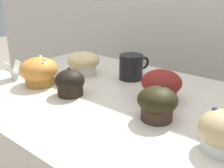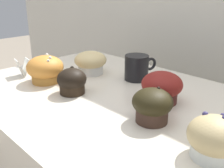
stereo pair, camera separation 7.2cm
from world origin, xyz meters
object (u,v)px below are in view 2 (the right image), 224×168
(muffin_back_center, at_px, (152,105))
(coffee_cup, at_px, (137,67))
(muffin_front_left, at_px, (214,139))
(muffin_front_right, at_px, (91,62))
(muffin_front_center, at_px, (45,69))
(muffin_back_left, at_px, (162,87))
(muffin_back_right, at_px, (72,81))

(muffin_back_center, relative_size, coffee_cup, 0.79)
(muffin_front_left, xyz_separation_m, muffin_back_center, (-0.16, 0.03, 0.00))
(muffin_front_right, bearing_deg, muffin_front_left, -16.42)
(muffin_front_center, bearing_deg, muffin_back_center, 4.83)
(muffin_front_right, bearing_deg, muffin_back_center, -18.99)
(muffin_front_center, relative_size, muffin_front_left, 1.21)
(muffin_back_center, xyz_separation_m, coffee_cup, (-0.22, 0.20, 0.00))
(muffin_front_right, bearing_deg, muffin_back_left, -3.97)
(muffin_front_center, relative_size, muffin_back_center, 1.26)
(muffin_back_right, bearing_deg, muffin_back_left, 31.90)
(muffin_back_left, relative_size, muffin_back_center, 1.17)
(muffin_front_center, distance_m, muffin_back_left, 0.39)
(muffin_back_left, relative_size, muffin_front_left, 1.12)
(muffin_back_left, bearing_deg, muffin_front_right, 176.03)
(muffin_back_center, bearing_deg, muffin_back_left, 115.17)
(coffee_cup, bearing_deg, muffin_back_left, -28.91)
(muffin_back_right, xyz_separation_m, coffee_cup, (0.05, 0.23, 0.01))
(muffin_front_right, xyz_separation_m, muffin_back_center, (0.38, -0.13, -0.00))
(muffin_front_center, bearing_deg, muffin_front_right, 78.39)
(muffin_back_left, distance_m, muffin_front_right, 0.33)
(muffin_front_left, distance_m, muffin_front_right, 0.56)
(muffin_back_right, bearing_deg, coffee_cup, 76.75)
(muffin_front_left, relative_size, coffee_cup, 0.83)
(muffin_back_right, bearing_deg, muffin_front_center, -178.18)
(muffin_back_right, distance_m, muffin_front_left, 0.43)
(muffin_front_center, distance_m, muffin_back_right, 0.14)
(muffin_back_left, relative_size, muffin_front_right, 0.96)
(muffin_front_center, xyz_separation_m, coffee_cup, (0.19, 0.23, 0.00))
(muffin_back_left, height_order, muffin_front_right, muffin_back_left)
(muffin_front_left, relative_size, muffin_front_right, 0.86)
(muffin_front_right, xyz_separation_m, coffee_cup, (0.16, 0.07, 0.00))
(muffin_front_center, height_order, muffin_front_left, muffin_front_center)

